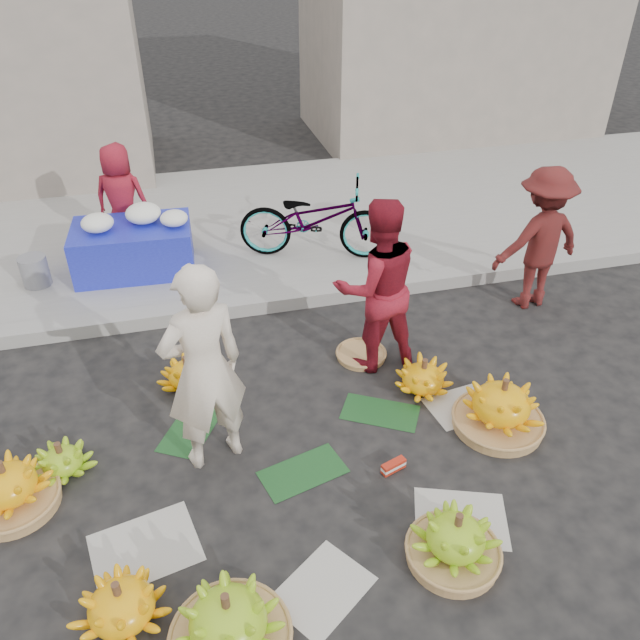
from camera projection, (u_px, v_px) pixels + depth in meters
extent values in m
plane|color=black|center=(310.00, 452.00, 5.01)|extent=(80.00, 80.00, 0.00)
cube|color=gray|center=(262.00, 302.00, 6.74)|extent=(40.00, 0.25, 0.15)
cube|color=gray|center=(236.00, 223.00, 8.44)|extent=(40.00, 4.00, 0.12)
cylinder|color=#A27544|center=(14.00, 501.00, 4.54)|extent=(0.64, 0.64, 0.09)
cylinder|color=#4C2F1E|center=(1.00, 469.00, 4.35)|extent=(0.05, 0.05, 0.12)
cylinder|color=#4C2F1E|center=(117.00, 590.00, 3.68)|extent=(0.05, 0.05, 0.12)
cylinder|color=#A27544|center=(231.00, 639.00, 3.69)|extent=(0.71, 0.71, 0.09)
cylinder|color=#4C2F1E|center=(226.00, 602.00, 3.48)|extent=(0.05, 0.05, 0.12)
cylinder|color=#A27544|center=(453.00, 553.00, 4.17)|extent=(0.62, 0.62, 0.09)
cylinder|color=#4C2F1E|center=(459.00, 522.00, 3.99)|extent=(0.05, 0.05, 0.12)
cylinder|color=#A27544|center=(497.00, 422.00, 5.23)|extent=(0.74, 0.74, 0.09)
cylinder|color=#4C2F1E|center=(505.00, 386.00, 5.01)|extent=(0.05, 0.05, 0.12)
cylinder|color=#4C2F1E|center=(425.00, 365.00, 5.50)|extent=(0.05, 0.05, 0.12)
cylinder|color=#4C2F1E|center=(59.00, 449.00, 4.72)|extent=(0.05, 0.05, 0.12)
cylinder|color=#4C2F1E|center=(186.00, 362.00, 5.57)|extent=(0.05, 0.05, 0.12)
cylinder|color=#A27544|center=(361.00, 355.00, 6.03)|extent=(0.48, 0.48, 0.05)
cube|color=red|center=(393.00, 466.00, 4.82)|extent=(0.21, 0.13, 0.08)
imported|color=#F4E3CD|center=(204.00, 370.00, 4.49)|extent=(0.73, 0.59, 1.73)
imported|color=maroon|center=(377.00, 286.00, 5.54)|extent=(0.84, 0.67, 1.66)
imported|color=maroon|center=(540.00, 239.00, 6.45)|extent=(1.05, 0.68, 1.54)
cube|color=#1B22B5|center=(134.00, 248.00, 7.11)|extent=(1.35, 0.88, 0.54)
ellipsoid|color=white|center=(97.00, 224.00, 6.79)|extent=(0.35, 0.35, 0.19)
ellipsoid|color=white|center=(143.00, 214.00, 6.97)|extent=(0.39, 0.39, 0.22)
ellipsoid|color=white|center=(174.00, 219.00, 6.92)|extent=(0.31, 0.31, 0.17)
cylinder|color=slate|center=(35.00, 271.00, 6.88)|extent=(0.30, 0.30, 0.34)
imported|color=maroon|center=(122.00, 199.00, 7.31)|extent=(0.74, 0.60, 1.31)
imported|color=gray|center=(315.00, 219.00, 7.29)|extent=(1.15, 1.90, 0.94)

